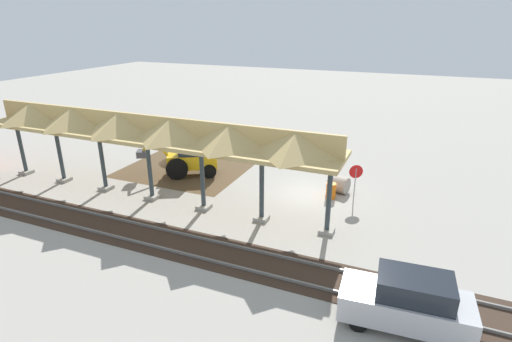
# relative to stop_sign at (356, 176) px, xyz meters

# --- Properties ---
(ground_plane) EXTENTS (120.00, 120.00, 0.00)m
(ground_plane) POSITION_rel_stop_sign_xyz_m (2.60, -0.26, -1.61)
(ground_plane) COLOR #9E998E
(dirt_work_zone) EXTENTS (8.16, 7.00, 0.01)m
(dirt_work_zone) POSITION_rel_stop_sign_xyz_m (11.63, -1.07, -1.61)
(dirt_work_zone) COLOR brown
(dirt_work_zone) RESTS_ON ground
(platform_canopy) EXTENTS (21.57, 3.20, 4.90)m
(platform_canopy) POSITION_rel_stop_sign_xyz_m (10.77, 3.91, 2.55)
(platform_canopy) COLOR #9E998E
(platform_canopy) RESTS_ON ground
(rail_tracks) EXTENTS (60.00, 2.58, 0.15)m
(rail_tracks) POSITION_rel_stop_sign_xyz_m (2.60, 7.59, -1.58)
(rail_tracks) COLOR slate
(rail_tracks) RESTS_ON ground
(stop_sign) EXTENTS (0.69, 0.36, 2.24)m
(stop_sign) POSITION_rel_stop_sign_xyz_m (0.00, 0.00, 0.00)
(stop_sign) COLOR gray
(stop_sign) RESTS_ON ground
(backhoe) EXTENTS (4.99, 3.44, 2.82)m
(backhoe) POSITION_rel_stop_sign_xyz_m (10.68, -0.15, -0.34)
(backhoe) COLOR #EAB214
(backhoe) RESTS_ON ground
(dirt_mound) EXTENTS (6.08, 6.08, 2.00)m
(dirt_mound) POSITION_rel_stop_sign_xyz_m (12.71, -1.92, -1.61)
(dirt_mound) COLOR brown
(dirt_mound) RESTS_ON ground
(concrete_pipe) EXTENTS (1.32, 1.24, 0.99)m
(concrete_pipe) POSITION_rel_stop_sign_xyz_m (1.10, -1.15, -1.12)
(concrete_pipe) COLOR #9E9384
(concrete_pipe) RESTS_ON ground
(distant_parked_car) EXTENTS (4.30, 2.02, 1.98)m
(distant_parked_car) POSITION_rel_stop_sign_xyz_m (-3.29, 9.08, -0.63)
(distant_parked_car) COLOR #B7B7BC
(distant_parked_car) RESTS_ON ground
(traffic_barrel) EXTENTS (0.56, 0.56, 0.90)m
(traffic_barrel) POSITION_rel_stop_sign_xyz_m (1.32, -0.11, -1.16)
(traffic_barrel) COLOR orange
(traffic_barrel) RESTS_ON ground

